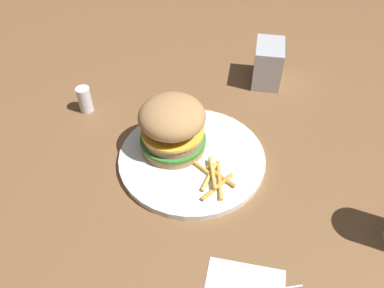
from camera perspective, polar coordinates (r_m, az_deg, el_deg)
ground_plane at (r=0.71m, az=-1.44°, el=-3.46°), size 1.60×1.60×0.00m
plate at (r=0.71m, az=0.00°, el=-2.06°), size 0.26×0.26×0.01m
sandwich at (r=0.69m, az=-2.87°, el=2.70°), size 0.12×0.12×0.10m
fries_pile at (r=0.67m, az=3.27°, el=-4.89°), size 0.09×0.08×0.01m
napkin_dispenser at (r=0.90m, az=10.95°, el=11.38°), size 0.09×0.07×0.09m
salt_shaker at (r=0.84m, az=-15.29°, el=6.25°), size 0.03×0.03×0.06m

